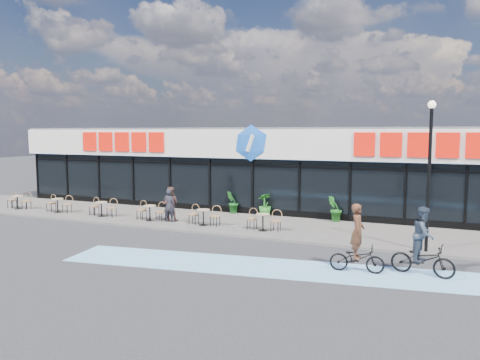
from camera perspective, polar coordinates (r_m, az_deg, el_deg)
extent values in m
plane|color=#28282B|center=(18.36, -6.61, -7.93)|extent=(120.00, 120.00, 0.00)
cube|color=#605B55|center=(22.27, -0.82, -5.30)|extent=(44.00, 5.00, 0.10)
cube|color=#71A7D5|center=(15.41, 3.74, -10.58)|extent=(14.17, 4.13, 0.01)
cube|color=black|center=(27.11, 3.93, -0.20)|extent=(30.00, 6.00, 3.00)
cube|color=silver|center=(26.82, 3.86, 4.56)|extent=(30.60, 6.30, 1.50)
cube|color=#47474C|center=(26.96, 3.98, 6.26)|extent=(30.60, 6.30, 0.10)
cube|color=navy|center=(24.15, 1.56, 2.76)|extent=(30.60, 0.08, 0.18)
cube|color=black|center=(24.18, 1.57, 1.81)|extent=(30.00, 0.06, 0.08)
cube|color=black|center=(24.49, 1.56, -3.91)|extent=(30.00, 0.10, 0.40)
cube|color=red|center=(27.87, -14.16, 4.55)|extent=(5.63, 0.18, 1.10)
cube|color=red|center=(22.16, 20.94, 4.03)|extent=(5.63, 0.18, 1.10)
ellipsoid|color=blue|center=(23.87, 1.33, 4.52)|extent=(1.90, 0.24, 1.90)
cylinder|color=black|center=(32.90, -23.50, 0.40)|extent=(0.10, 0.10, 3.00)
cylinder|color=black|center=(31.13, -20.34, 0.24)|extent=(0.10, 0.10, 3.00)
cylinder|color=black|center=(29.47, -16.82, 0.05)|extent=(0.10, 0.10, 3.00)
cylinder|color=black|center=(27.93, -12.89, -0.15)|extent=(0.10, 0.10, 3.00)
cylinder|color=black|center=(26.54, -8.52, -0.38)|extent=(0.10, 0.10, 3.00)
cylinder|color=black|center=(25.32, -3.71, -0.63)|extent=(0.10, 0.10, 3.00)
cylinder|color=black|center=(24.29, 1.56, -0.90)|extent=(0.10, 0.10, 3.00)
cylinder|color=black|center=(23.49, 7.23, -1.17)|extent=(0.10, 0.10, 3.00)
cylinder|color=black|center=(22.93, 13.25, -1.46)|extent=(0.10, 0.10, 3.00)
cylinder|color=black|center=(22.64, 19.49, -1.73)|extent=(0.10, 0.10, 3.00)
cylinder|color=black|center=(22.62, 25.82, -1.99)|extent=(0.10, 0.10, 3.00)
cylinder|color=black|center=(17.82, 22.03, -0.06)|extent=(0.12, 0.12, 5.12)
sphere|color=#FFF2CC|center=(17.77, 22.36, 8.51)|extent=(0.28, 0.28, 0.28)
cylinder|color=tan|center=(28.75, -25.51, -1.78)|extent=(0.60, 0.60, 0.04)
cylinder|color=black|center=(28.79, -25.48, -2.47)|extent=(0.06, 0.06, 0.70)
cylinder|color=black|center=(28.84, -25.45, -3.18)|extent=(0.40, 0.40, 0.02)
cylinder|color=tan|center=(26.64, -21.37, -2.17)|extent=(0.60, 0.60, 0.04)
cylinder|color=black|center=(26.69, -21.35, -2.92)|extent=(0.06, 0.06, 0.70)
cylinder|color=black|center=(26.74, -21.32, -3.68)|extent=(0.40, 0.40, 0.02)
cylinder|color=tan|center=(24.69, -16.55, -2.62)|extent=(0.60, 0.60, 0.04)
cylinder|color=black|center=(24.75, -16.53, -3.42)|extent=(0.06, 0.06, 0.70)
cylinder|color=black|center=(24.80, -16.51, -4.24)|extent=(0.40, 0.40, 0.02)
cylinder|color=tan|center=(22.95, -10.95, -3.12)|extent=(0.60, 0.60, 0.04)
cylinder|color=black|center=(23.01, -10.94, -3.98)|extent=(0.06, 0.06, 0.70)
cylinder|color=black|center=(23.07, -10.92, -4.86)|extent=(0.40, 0.40, 0.02)
cylinder|color=tan|center=(21.47, -4.50, -3.65)|extent=(0.60, 0.60, 0.04)
cylinder|color=black|center=(21.53, -4.49, -4.57)|extent=(0.06, 0.06, 0.70)
cylinder|color=black|center=(21.59, -4.49, -5.51)|extent=(0.40, 0.40, 0.02)
cylinder|color=tan|center=(20.29, 2.81, -4.20)|extent=(0.60, 0.60, 0.04)
cylinder|color=black|center=(20.35, 2.80, -5.17)|extent=(0.06, 0.06, 0.70)
cylinder|color=black|center=(20.43, 2.80, -6.16)|extent=(0.40, 0.40, 0.02)
imported|color=#175119|center=(24.59, -0.93, -2.74)|extent=(0.76, 0.81, 1.16)
imported|color=#21661D|center=(23.92, 3.04, -3.01)|extent=(0.90, 0.90, 1.15)
imported|color=#1A5718|center=(22.79, 11.48, -3.46)|extent=(0.87, 0.85, 1.23)
imported|color=black|center=(22.49, -8.63, -3.08)|extent=(0.63, 0.46, 1.58)
imported|color=#502F29|center=(22.69, -8.52, -2.90)|extent=(0.98, 0.88, 1.66)
imported|color=black|center=(15.22, 14.06, -9.26)|extent=(1.72, 0.73, 0.88)
imported|color=#4B2A1B|center=(15.02, 14.14, -6.06)|extent=(0.46, 0.66, 1.72)
imported|color=black|center=(15.48, 21.35, -9.02)|extent=(2.00, 1.03, 1.00)
imported|color=#2B3442|center=(15.30, 21.47, -6.14)|extent=(0.79, 0.93, 1.69)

